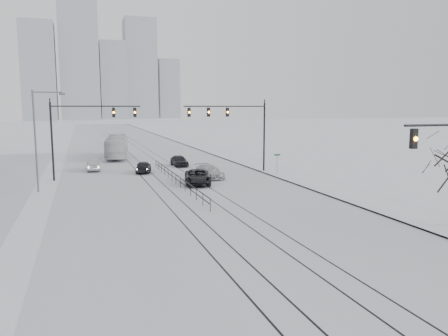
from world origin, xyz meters
TOP-DOWN VIEW (x-y plane):
  - ground at (0.00, 0.00)m, footprint 500.00×500.00m
  - road at (0.00, 60.00)m, footprint 22.00×260.00m
  - sidewalk_east at (13.50, 60.00)m, footprint 5.00×260.00m
  - curb at (11.05, 60.00)m, footprint 0.10×260.00m
  - tram_rails at (-0.00, 40.00)m, footprint 5.30×180.00m
  - skyline at (5.02, 273.63)m, footprint 96.00×48.00m
  - traffic_mast_ne at (8.15, 34.99)m, footprint 9.60×0.37m
  - traffic_mast_nw at (-8.52, 36.00)m, footprint 9.10×0.37m
  - street_light_west at (-12.20, 30.00)m, footprint 2.73×0.25m
  - median_fence at (0.00, 30.00)m, footprint 0.06×24.00m
  - street_sign at (11.80, 32.00)m, footprint 0.70×0.06m
  - sedan_sb_inner at (-2.00, 38.58)m, footprint 2.41×4.27m
  - sedan_sb_outer at (-7.44, 42.07)m, footprint 1.51×4.21m
  - sedan_nb_front at (2.00, 29.26)m, footprint 3.36×5.52m
  - sedan_nb_right at (4.19, 32.56)m, footprint 2.51×4.88m
  - sedan_nb_far at (3.15, 42.89)m, footprint 1.85×4.20m
  - box_truck at (-3.68, 54.59)m, footprint 4.30×12.18m

SIDE VIEW (x-z plane):
  - ground at x=0.00m, z-range 0.00..0.00m
  - road at x=0.00m, z-range 0.00..0.02m
  - tram_rails at x=0.00m, z-range 0.02..0.03m
  - curb at x=11.05m, z-range 0.00..0.12m
  - sidewalk_east at x=13.50m, z-range 0.00..0.16m
  - median_fence at x=0.00m, z-range 0.03..1.03m
  - sedan_nb_right at x=4.19m, z-range 0.00..1.36m
  - sedan_sb_inner at x=-2.00m, z-range 0.00..1.37m
  - sedan_sb_outer at x=-7.44m, z-range 0.00..1.38m
  - sedan_nb_far at x=3.15m, z-range 0.00..1.40m
  - sedan_nb_front at x=2.00m, z-range 0.00..1.43m
  - street_sign at x=11.80m, z-range 0.41..2.81m
  - box_truck at x=-3.68m, z-range 0.00..3.32m
  - street_light_west at x=-12.20m, z-range 0.71..9.71m
  - traffic_mast_nw at x=-8.52m, z-range 1.57..9.57m
  - traffic_mast_ne at x=8.15m, z-range 1.76..9.76m
  - skyline at x=5.02m, z-range -5.35..66.65m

